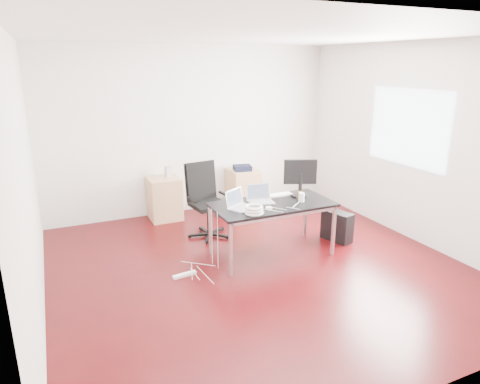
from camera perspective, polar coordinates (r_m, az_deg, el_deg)
name	(u,v)px	position (r m, az deg, el deg)	size (l,w,h in m)	color
room_shell	(262,159)	(5.11, 2.91, 4.37)	(5.00, 5.00, 5.00)	#330508
desk	(272,207)	(5.67, 4.34, -2.01)	(1.60, 0.80, 0.73)	black
office_chair	(206,196)	(6.35, -4.59, -0.60)	(0.54, 0.56, 1.08)	black
filing_cabinet_left	(165,198)	(7.19, -10.03, -0.86)	(0.50, 0.50, 0.70)	tan
filing_cabinet_right	(243,188)	(7.64, 0.43, 0.48)	(0.50, 0.50, 0.70)	tan
pc_tower	(337,226)	(6.41, 12.80, -4.46)	(0.20, 0.45, 0.44)	black
wastebasket	(222,207)	(7.29, -2.44, -2.08)	(0.24, 0.24, 0.28)	black
power_strip	(185,275)	(5.37, -7.40, -10.89)	(0.30, 0.06, 0.04)	white
laptop_left	(239,204)	(5.44, -0.11, -1.56)	(0.41, 0.38, 0.23)	silver
laptop_right	(260,198)	(5.67, 2.70, -0.80)	(0.36, 0.30, 0.23)	silver
monitor	(300,176)	(5.94, 8.02, 2.15)	(0.43, 0.26, 0.51)	black
keyboard	(277,195)	(5.96, 4.93, -0.42)	(0.44, 0.14, 0.02)	white
cup_white	(301,197)	(5.75, 8.20, -0.69)	(0.08, 0.08, 0.12)	white
cup_brown	(300,195)	(5.87, 7.95, -0.41)	(0.08, 0.08, 0.10)	#4E371B
cable_coil	(254,210)	(5.23, 1.88, -2.40)	(0.24, 0.24, 0.11)	white
power_adapter	(269,208)	(5.42, 3.87, -2.15)	(0.07, 0.07, 0.03)	white
speaker	(168,172)	(7.13, -9.58, 2.70)	(0.09, 0.08, 0.18)	#9E9E9E
navy_garment	(242,168)	(7.47, 0.32, 3.24)	(0.30, 0.24, 0.09)	black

